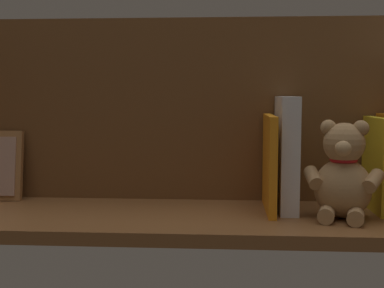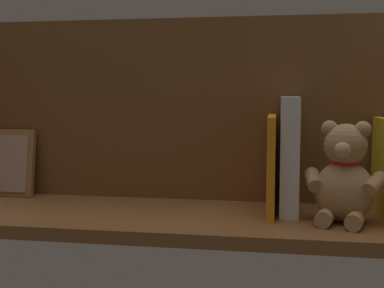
# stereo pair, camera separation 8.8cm
# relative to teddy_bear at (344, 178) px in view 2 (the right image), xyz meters

# --- Properties ---
(ground_plane) EXTENTS (1.08, 0.28, 0.02)m
(ground_plane) POSITION_rel_teddy_bear_xyz_m (0.25, -0.02, -0.08)
(ground_plane) COLOR brown
(shelf_back_panel) EXTENTS (1.08, 0.02, 0.35)m
(shelf_back_panel) POSITION_rel_teddy_bear_xyz_m (0.25, -0.14, 0.10)
(shelf_back_panel) COLOR brown
(shelf_back_panel) RESTS_ON ground_plane
(book_3) EXTENTS (0.01, 0.13, 0.17)m
(book_3) POSITION_rel_teddy_bear_xyz_m (-0.07, -0.06, 0.01)
(book_3) COLOR yellow
(book_3) RESTS_ON ground_plane
(teddy_bear) EXTENTS (0.13, 0.12, 0.17)m
(teddy_bear) POSITION_rel_teddy_bear_xyz_m (0.00, 0.00, 0.00)
(teddy_bear) COLOR tan
(teddy_bear) RESTS_ON ground_plane
(book_4) EXTENTS (0.03, 0.13, 0.20)m
(book_4) POSITION_rel_teddy_bear_xyz_m (0.09, -0.06, 0.03)
(book_4) COLOR silver
(book_4) RESTS_ON ground_plane
(book_5) EXTENTS (0.01, 0.16, 0.17)m
(book_5) POSITION_rel_teddy_bear_xyz_m (0.12, -0.05, 0.01)
(book_5) COLOR orange
(book_5) RESTS_ON ground_plane
(picture_frame_leaning) EXTENTS (0.13, 0.04, 0.14)m
(picture_frame_leaning) POSITION_rel_teddy_bear_xyz_m (0.66, -0.11, -0.01)
(picture_frame_leaning) COLOR #9E6B3D
(picture_frame_leaning) RESTS_ON ground_plane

